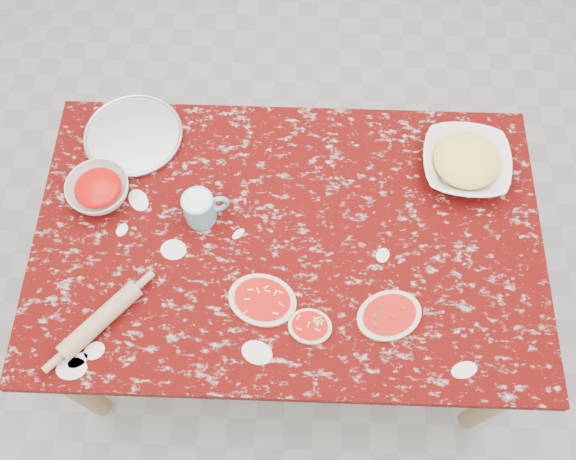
{
  "coord_description": "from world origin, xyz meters",
  "views": [
    {
      "loc": [
        0.03,
        -0.81,
        2.5
      ],
      "look_at": [
        0.0,
        0.0,
        0.8
      ],
      "focal_mm": 38.3,
      "sensor_mm": 36.0,
      "label": 1
    }
  ],
  "objects_px": {
    "cheese_bowl": "(465,164)",
    "flour_mug": "(201,208)",
    "sauce_bowl": "(99,190)",
    "rolling_pin": "(100,320)",
    "worktable": "(288,248)",
    "pizza_tray": "(134,136)"
  },
  "relations": [
    {
      "from": "worktable",
      "to": "cheese_bowl",
      "type": "relative_size",
      "value": 5.61
    },
    {
      "from": "pizza_tray",
      "to": "cheese_bowl",
      "type": "bearing_deg",
      "value": -4.68
    },
    {
      "from": "rolling_pin",
      "to": "sauce_bowl",
      "type": "bearing_deg",
      "value": 99.94
    },
    {
      "from": "worktable",
      "to": "pizza_tray",
      "type": "distance_m",
      "value": 0.65
    },
    {
      "from": "worktable",
      "to": "sauce_bowl",
      "type": "distance_m",
      "value": 0.64
    },
    {
      "from": "flour_mug",
      "to": "worktable",
      "type": "bearing_deg",
      "value": -12.78
    },
    {
      "from": "sauce_bowl",
      "to": "cheese_bowl",
      "type": "bearing_deg",
      "value": 6.57
    },
    {
      "from": "cheese_bowl",
      "to": "rolling_pin",
      "type": "height_order",
      "value": "cheese_bowl"
    },
    {
      "from": "cheese_bowl",
      "to": "rolling_pin",
      "type": "distance_m",
      "value": 1.24
    },
    {
      "from": "cheese_bowl",
      "to": "flour_mug",
      "type": "height_order",
      "value": "flour_mug"
    },
    {
      "from": "pizza_tray",
      "to": "cheese_bowl",
      "type": "xyz_separation_m",
      "value": [
        1.11,
        -0.09,
        0.03
      ]
    },
    {
      "from": "worktable",
      "to": "flour_mug",
      "type": "bearing_deg",
      "value": 167.22
    },
    {
      "from": "pizza_tray",
      "to": "rolling_pin",
      "type": "bearing_deg",
      "value": -89.9
    },
    {
      "from": "cheese_bowl",
      "to": "flour_mug",
      "type": "relative_size",
      "value": 1.98
    },
    {
      "from": "pizza_tray",
      "to": "flour_mug",
      "type": "height_order",
      "value": "flour_mug"
    },
    {
      "from": "flour_mug",
      "to": "rolling_pin",
      "type": "relative_size",
      "value": 0.52
    },
    {
      "from": "sauce_bowl",
      "to": "flour_mug",
      "type": "distance_m",
      "value": 0.35
    },
    {
      "from": "sauce_bowl",
      "to": "flour_mug",
      "type": "height_order",
      "value": "flour_mug"
    },
    {
      "from": "cheese_bowl",
      "to": "flour_mug",
      "type": "distance_m",
      "value": 0.87
    },
    {
      "from": "cheese_bowl",
      "to": "flour_mug",
      "type": "bearing_deg",
      "value": -166.37
    },
    {
      "from": "sauce_bowl",
      "to": "rolling_pin",
      "type": "distance_m",
      "value": 0.43
    },
    {
      "from": "pizza_tray",
      "to": "flour_mug",
      "type": "bearing_deg",
      "value": -48.28
    }
  ]
}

